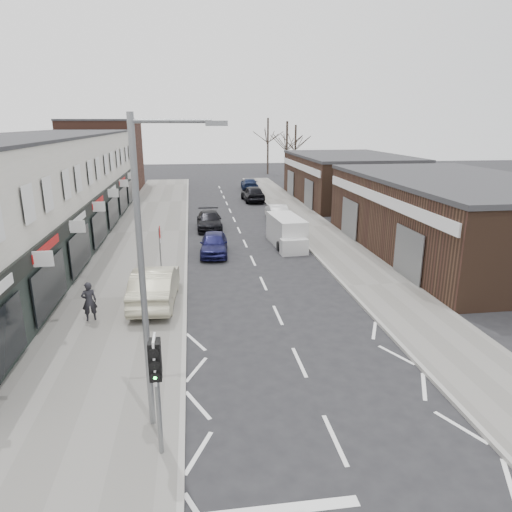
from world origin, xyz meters
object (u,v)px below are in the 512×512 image
object	(u,v)px
street_lamp	(148,263)
sedan_on_pavement	(155,285)
parked_car_left_b	(209,220)
parked_car_right_a	(277,212)
parked_car_right_b	(253,193)
warning_sign	(160,236)
parked_car_right_c	(249,184)
white_van	(287,232)
parked_car_left_a	(214,244)
pedestrian	(89,301)
traffic_light	(156,369)

from	to	relation	value
street_lamp	sedan_on_pavement	xyz separation A→B (m)	(-0.67, 8.67, -3.67)
parked_car_left_b	street_lamp	bearing A→B (deg)	-95.23
parked_car_right_a	parked_car_right_b	bearing A→B (deg)	-84.18
sedan_on_pavement	parked_car_left_b	size ratio (longest dim) A/B	1.10
street_lamp	parked_car_right_a	xyz separation A→B (m)	(8.03, 25.89, -3.93)
parked_car_left_b	parked_car_right_a	size ratio (longest dim) A/B	1.10
warning_sign	parked_car_right_c	xyz separation A→B (m)	(8.66, 31.37, -1.52)
parked_car_left_b	parked_car_right_a	bearing A→B (deg)	23.03
parked_car_left_b	sedan_on_pavement	bearing A→B (deg)	-101.01
white_van	parked_car_left_b	xyz separation A→B (m)	(-4.89, 5.54, -0.23)
white_van	parked_car_right_c	xyz separation A→B (m)	(0.81, 26.20, -0.22)
parked_car_left_a	parked_car_left_b	world-z (taller)	parked_car_left_a
parked_car_right_a	street_lamp	bearing A→B (deg)	74.30
white_van	sedan_on_pavement	world-z (taller)	white_van
parked_car_right_a	parked_car_right_c	xyz separation A→B (m)	(0.00, 18.28, -0.00)
pedestrian	parked_car_left_a	world-z (taller)	pedestrian
sedan_on_pavement	pedestrian	size ratio (longest dim) A/B	3.07
pedestrian	warning_sign	bearing A→B (deg)	-129.86
street_lamp	parked_car_left_b	world-z (taller)	street_lamp
parked_car_left_a	parked_car_right_a	size ratio (longest dim) A/B	0.98
parked_car_left_b	parked_car_right_b	distance (m)	13.09
warning_sign	parked_car_right_c	world-z (taller)	warning_sign
street_lamp	parked_car_right_b	world-z (taller)	street_lamp
pedestrian	street_lamp	bearing A→B (deg)	98.41
parked_car_right_c	parked_car_left_b	bearing A→B (deg)	77.53
pedestrian	parked_car_left_b	size ratio (longest dim) A/B	0.36
street_lamp	sedan_on_pavement	bearing A→B (deg)	94.45
traffic_light	warning_sign	bearing A→B (deg)	93.10
street_lamp	white_van	xyz separation A→B (m)	(7.22, 17.97, -3.72)
white_van	street_lamp	bearing A→B (deg)	-116.21
warning_sign	white_van	distance (m)	9.49
parked_car_right_b	parked_car_right_c	world-z (taller)	parked_car_right_b
parked_car_left_b	parked_car_right_a	distance (m)	6.17
parked_car_right_a	parked_car_left_b	bearing A→B (deg)	24.13
white_van	sedan_on_pavement	distance (m)	12.20
warning_sign	pedestrian	world-z (taller)	warning_sign
traffic_light	sedan_on_pavement	world-z (taller)	traffic_light
warning_sign	parked_car_right_a	distance (m)	15.77
parked_car_right_a	parked_car_right_c	size ratio (longest dim) A/B	0.89
parked_car_right_c	parked_car_left_a	bearing A→B (deg)	81.34
parked_car_left_a	parked_car_left_b	distance (m)	7.06
warning_sign	parked_car_right_a	bearing A→B (deg)	56.52
warning_sign	parked_car_left_b	bearing A→B (deg)	74.56
traffic_light	parked_car_left_a	size ratio (longest dim) A/B	0.76
warning_sign	parked_car_left_a	world-z (taller)	warning_sign
white_van	parked_car_left_b	bearing A→B (deg)	127.09
street_lamp	sedan_on_pavement	size ratio (longest dim) A/B	1.59
pedestrian	parked_car_left_a	distance (m)	10.85
parked_car_right_c	traffic_light	bearing A→B (deg)	83.09
street_lamp	parked_car_right_b	bearing A→B (deg)	78.43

